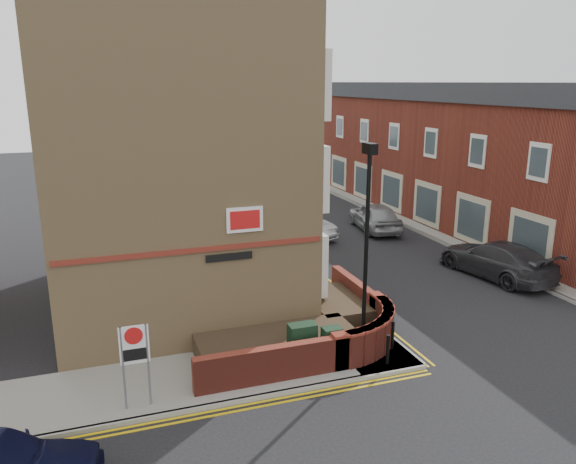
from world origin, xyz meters
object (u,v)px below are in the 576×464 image
Objects in this scene: lamppost at (366,251)px; utility_cabinet_large at (302,343)px; zone_sign at (135,351)px; silver_car_near at (300,223)px.

lamppost is 3.24m from utility_cabinet_large.
zone_sign is 17.08m from silver_car_near.
silver_car_near is (3.01, 13.39, -2.61)m from lamppost.
zone_sign reaches higher than silver_car_near.
utility_cabinet_large is 4.86m from zone_sign.
lamppost is at bearing -122.40° from silver_car_near.
silver_car_near is at bearing 77.34° from lamppost.
utility_cabinet_large is at bearing 176.99° from lamppost.
utility_cabinet_large is 14.17m from silver_car_near.
zone_sign is (-4.70, -0.80, 0.92)m from utility_cabinet_large.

